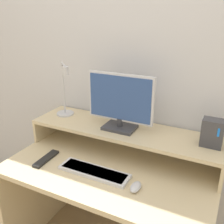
{
  "coord_description": "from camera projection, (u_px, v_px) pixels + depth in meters",
  "views": [
    {
      "loc": [
        0.59,
        -0.82,
        1.55
      ],
      "look_at": [
        -0.01,
        0.38,
        1.03
      ],
      "focal_mm": 42.0,
      "sensor_mm": 36.0,
      "label": 1
    }
  ],
  "objects": [
    {
      "name": "monitor_shelf",
      "position": [
        124.0,
        132.0,
        1.63
      ],
      "size": [
        1.2,
        0.32,
        0.16
      ],
      "color": "beige",
      "rests_on": "desk"
    },
    {
      "name": "router_dock",
      "position": [
        212.0,
        133.0,
        1.39
      ],
      "size": [
        0.11,
        0.08,
        0.15
      ],
      "color": "#3D3D42",
      "rests_on": "monitor_shelf"
    },
    {
      "name": "mouse",
      "position": [
        136.0,
        187.0,
        1.32
      ],
      "size": [
        0.05,
        0.09,
        0.03
      ],
      "color": "silver",
      "rests_on": "desk"
    },
    {
      "name": "keyboard",
      "position": [
        94.0,
        172.0,
        1.45
      ],
      "size": [
        0.41,
        0.12,
        0.02
      ],
      "color": "silver",
      "rests_on": "desk"
    },
    {
      "name": "monitor",
      "position": [
        120.0,
        102.0,
        1.55
      ],
      "size": [
        0.41,
        0.14,
        0.34
      ],
      "color": "#38383D",
      "rests_on": "monitor_shelf"
    },
    {
      "name": "desk",
      "position": [
        111.0,
        194.0,
        1.6
      ],
      "size": [
        1.2,
        0.69,
        0.7
      ],
      "color": "beige",
      "rests_on": "ground_plane"
    },
    {
      "name": "wall_back",
      "position": [
        138.0,
        61.0,
        1.64
      ],
      "size": [
        6.0,
        0.05,
        2.5
      ],
      "color": "silver",
      "rests_on": "ground_plane"
    },
    {
      "name": "remote_control",
      "position": [
        46.0,
        159.0,
        1.58
      ],
      "size": [
        0.06,
        0.2,
        0.02
      ],
      "color": "black",
      "rests_on": "desk"
    },
    {
      "name": "desk_lamp",
      "position": [
        65.0,
        98.0,
        1.76
      ],
      "size": [
        0.18,
        0.18,
        0.37
      ],
      "color": "silver",
      "rests_on": "monitor_shelf"
    }
  ]
}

